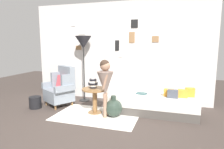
{
  "coord_description": "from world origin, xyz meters",
  "views": [
    {
      "loc": [
        1.46,
        -3.18,
        1.53
      ],
      "look_at": [
        0.15,
        0.95,
        0.85
      ],
      "focal_mm": 31.8,
      "sensor_mm": 36.0,
      "label": 1
    }
  ],
  "objects_px": {
    "daybed": "(152,104)",
    "floor_lamp": "(83,44)",
    "side_table": "(95,96)",
    "vase_striped": "(93,83)",
    "demijohn_near": "(113,108)",
    "armchair": "(61,88)",
    "book_on_daybed": "(142,93)",
    "magazine_basket": "(35,102)",
    "person_child": "(105,81)"
  },
  "relations": [
    {
      "from": "side_table",
      "to": "demijohn_near",
      "type": "height_order",
      "value": "side_table"
    },
    {
      "from": "daybed",
      "to": "book_on_daybed",
      "type": "relative_size",
      "value": 8.66
    },
    {
      "from": "person_child",
      "to": "vase_striped",
      "type": "bearing_deg",
      "value": 149.46
    },
    {
      "from": "book_on_daybed",
      "to": "demijohn_near",
      "type": "bearing_deg",
      "value": -134.24
    },
    {
      "from": "armchair",
      "to": "magazine_basket",
      "type": "relative_size",
      "value": 3.46
    },
    {
      "from": "armchair",
      "to": "daybed",
      "type": "xyz_separation_m",
      "value": [
        2.23,
        0.13,
        -0.24
      ]
    },
    {
      "from": "floor_lamp",
      "to": "demijohn_near",
      "type": "height_order",
      "value": "floor_lamp"
    },
    {
      "from": "floor_lamp",
      "to": "person_child",
      "type": "distance_m",
      "value": 1.55
    },
    {
      "from": "armchair",
      "to": "floor_lamp",
      "type": "height_order",
      "value": "floor_lamp"
    },
    {
      "from": "armchair",
      "to": "demijohn_near",
      "type": "xyz_separation_m",
      "value": [
        1.48,
        -0.38,
        -0.25
      ]
    },
    {
      "from": "demijohn_near",
      "to": "armchair",
      "type": "bearing_deg",
      "value": 165.55
    },
    {
      "from": "daybed",
      "to": "side_table",
      "type": "distance_m",
      "value": 1.3
    },
    {
      "from": "side_table",
      "to": "demijohn_near",
      "type": "relative_size",
      "value": 1.22
    },
    {
      "from": "vase_striped",
      "to": "person_child",
      "type": "xyz_separation_m",
      "value": [
        0.36,
        -0.21,
        0.12
      ]
    },
    {
      "from": "daybed",
      "to": "magazine_basket",
      "type": "xyz_separation_m",
      "value": [
        -2.7,
        -0.54,
        -0.06
      ]
    },
    {
      "from": "daybed",
      "to": "vase_striped",
      "type": "relative_size",
      "value": 7.25
    },
    {
      "from": "armchair",
      "to": "person_child",
      "type": "distance_m",
      "value": 1.45
    },
    {
      "from": "vase_striped",
      "to": "book_on_daybed",
      "type": "xyz_separation_m",
      "value": [
        1.02,
        0.39,
        -0.25
      ]
    },
    {
      "from": "book_on_daybed",
      "to": "vase_striped",
      "type": "bearing_deg",
      "value": -159.21
    },
    {
      "from": "demijohn_near",
      "to": "magazine_basket",
      "type": "xyz_separation_m",
      "value": [
        -1.95,
        -0.03,
        -0.05
      ]
    },
    {
      "from": "vase_striped",
      "to": "book_on_daybed",
      "type": "relative_size",
      "value": 1.19
    },
    {
      "from": "book_on_daybed",
      "to": "magazine_basket",
      "type": "height_order",
      "value": "book_on_daybed"
    },
    {
      "from": "daybed",
      "to": "person_child",
      "type": "xyz_separation_m",
      "value": [
        -0.91,
        -0.59,
        0.58
      ]
    },
    {
      "from": "armchair",
      "to": "daybed",
      "type": "height_order",
      "value": "armchair"
    },
    {
      "from": "magazine_basket",
      "to": "demijohn_near",
      "type": "bearing_deg",
      "value": 0.85
    },
    {
      "from": "daybed",
      "to": "magazine_basket",
      "type": "relative_size",
      "value": 6.8
    },
    {
      "from": "book_on_daybed",
      "to": "magazine_basket",
      "type": "xyz_separation_m",
      "value": [
        -2.45,
        -0.55,
        -0.28
      ]
    },
    {
      "from": "vase_striped",
      "to": "demijohn_near",
      "type": "distance_m",
      "value": 0.71
    },
    {
      "from": "demijohn_near",
      "to": "magazine_basket",
      "type": "height_order",
      "value": "demijohn_near"
    },
    {
      "from": "daybed",
      "to": "person_child",
      "type": "bearing_deg",
      "value": -146.85
    },
    {
      "from": "book_on_daybed",
      "to": "magazine_basket",
      "type": "relative_size",
      "value": 0.79
    },
    {
      "from": "vase_striped",
      "to": "person_child",
      "type": "bearing_deg",
      "value": -30.54
    },
    {
      "from": "armchair",
      "to": "book_on_daybed",
      "type": "distance_m",
      "value": 1.99
    },
    {
      "from": "side_table",
      "to": "floor_lamp",
      "type": "bearing_deg",
      "value": 128.09
    },
    {
      "from": "vase_striped",
      "to": "demijohn_near",
      "type": "height_order",
      "value": "vase_striped"
    },
    {
      "from": "person_child",
      "to": "book_on_daybed",
      "type": "height_order",
      "value": "person_child"
    },
    {
      "from": "magazine_basket",
      "to": "vase_striped",
      "type": "bearing_deg",
      "value": 6.41
    },
    {
      "from": "daybed",
      "to": "vase_striped",
      "type": "distance_m",
      "value": 1.4
    },
    {
      "from": "daybed",
      "to": "floor_lamp",
      "type": "distance_m",
      "value": 2.3
    },
    {
      "from": "armchair",
      "to": "side_table",
      "type": "xyz_separation_m",
      "value": [
        1.02,
        -0.29,
        -0.04
      ]
    },
    {
      "from": "floor_lamp",
      "to": "magazine_basket",
      "type": "bearing_deg",
      "value": -132.09
    },
    {
      "from": "armchair",
      "to": "vase_striped",
      "type": "bearing_deg",
      "value": -14.52
    },
    {
      "from": "book_on_daybed",
      "to": "floor_lamp",
      "type": "bearing_deg",
      "value": 166.37
    },
    {
      "from": "book_on_daybed",
      "to": "armchair",
      "type": "bearing_deg",
      "value": -176.04
    },
    {
      "from": "demijohn_near",
      "to": "magazine_basket",
      "type": "distance_m",
      "value": 1.95
    },
    {
      "from": "side_table",
      "to": "book_on_daybed",
      "type": "xyz_separation_m",
      "value": [
        0.96,
        0.43,
        0.02
      ]
    },
    {
      "from": "person_child",
      "to": "daybed",
      "type": "bearing_deg",
      "value": 33.15
    },
    {
      "from": "daybed",
      "to": "floor_lamp",
      "type": "bearing_deg",
      "value": 167.83
    },
    {
      "from": "armchair",
      "to": "floor_lamp",
      "type": "relative_size",
      "value": 0.56
    },
    {
      "from": "side_table",
      "to": "daybed",
      "type": "bearing_deg",
      "value": 18.99
    }
  ]
}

